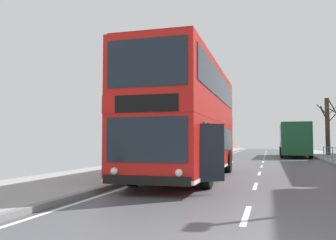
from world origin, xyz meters
name	(u,v)px	position (x,y,z in m)	size (l,w,h in m)	color
double_decker_bus_main	(188,119)	(-2.66, 9.18, 2.36)	(3.29, 10.32, 4.51)	red
background_bus_far_lane	(294,139)	(2.75, 31.69, 1.71)	(2.78, 10.67, 3.13)	#19512D
bare_tree_far_01	(327,125)	(6.12, 34.08, 3.10)	(2.20, 1.55, 5.72)	#423328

